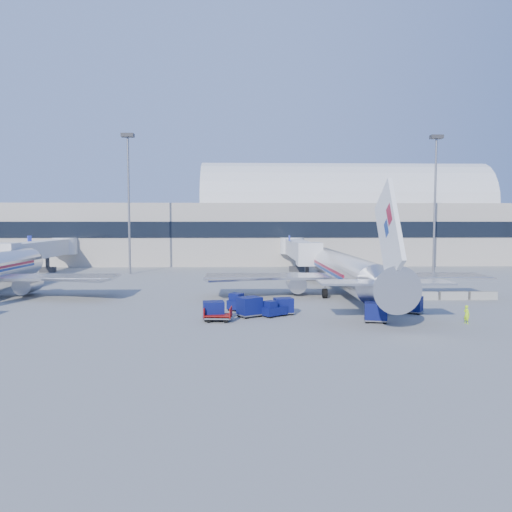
{
  "coord_description": "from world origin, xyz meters",
  "views": [
    {
      "loc": [
        -2.01,
        -51.38,
        8.58
      ],
      "look_at": [
        -0.21,
        6.0,
        4.57
      ],
      "focal_mm": 35.0,
      "sensor_mm": 36.0,
      "label": 1
    }
  ],
  "objects_px": {
    "tug_lead": "(274,309)",
    "cart_solo_far": "(412,304)",
    "mast_west": "(128,183)",
    "barrier_mid": "(453,296)",
    "jetbridge_mid": "(42,250)",
    "cart_train_a": "(284,306)",
    "tug_left": "(239,302)",
    "airliner_main": "(346,271)",
    "cart_train_c": "(214,310)",
    "cart_solo_near": "(376,312)",
    "ramp_worker": "(467,314)",
    "cart_open_red": "(218,316)",
    "barrier_near": "(424,296)",
    "barrier_far": "(483,295)",
    "jetbridge_near": "(298,249)",
    "tug_right": "(402,305)",
    "mast_east": "(435,183)",
    "cart_train_b": "(250,306)"
  },
  "relations": [
    {
      "from": "mast_west",
      "to": "tug_left",
      "type": "distance_m",
      "value": 40.5
    },
    {
      "from": "barrier_near",
      "to": "cart_open_red",
      "type": "distance_m",
      "value": 24.57
    },
    {
      "from": "cart_train_a",
      "to": "cart_solo_far",
      "type": "distance_m",
      "value": 12.08
    },
    {
      "from": "jetbridge_mid",
      "to": "cart_train_a",
      "type": "bearing_deg",
      "value": -45.45
    },
    {
      "from": "tug_right",
      "to": "cart_open_red",
      "type": "height_order",
      "value": "tug_right"
    },
    {
      "from": "barrier_near",
      "to": "barrier_far",
      "type": "xyz_separation_m",
      "value": [
        6.6,
        0.0,
        0.0
      ]
    },
    {
      "from": "barrier_near",
      "to": "barrier_mid",
      "type": "bearing_deg",
      "value": 0.0
    },
    {
      "from": "airliner_main",
      "to": "cart_open_red",
      "type": "height_order",
      "value": "airliner_main"
    },
    {
      "from": "ramp_worker",
      "to": "cart_train_c",
      "type": "bearing_deg",
      "value": 63.27
    },
    {
      "from": "tug_right",
      "to": "airliner_main",
      "type": "bearing_deg",
      "value": 140.76
    },
    {
      "from": "cart_train_a",
      "to": "mast_east",
      "type": "bearing_deg",
      "value": 40.55
    },
    {
      "from": "cart_train_a",
      "to": "ramp_worker",
      "type": "relative_size",
      "value": 1.26
    },
    {
      "from": "barrier_far",
      "to": "jetbridge_near",
      "type": "bearing_deg",
      "value": 120.55
    },
    {
      "from": "airliner_main",
      "to": "cart_train_c",
      "type": "bearing_deg",
      "value": -137.59
    },
    {
      "from": "barrier_mid",
      "to": "cart_train_b",
      "type": "distance_m",
      "value": 24.28
    },
    {
      "from": "barrier_far",
      "to": "cart_open_red",
      "type": "bearing_deg",
      "value": -158.68
    },
    {
      "from": "tug_lead",
      "to": "cart_solo_far",
      "type": "xyz_separation_m",
      "value": [
        13.05,
        1.21,
        0.19
      ]
    },
    {
      "from": "jetbridge_near",
      "to": "cart_open_red",
      "type": "height_order",
      "value": "jetbridge_near"
    },
    {
      "from": "tug_left",
      "to": "cart_train_c",
      "type": "xyz_separation_m",
      "value": [
        -2.16,
        -5.04,
        0.12
      ]
    },
    {
      "from": "barrier_mid",
      "to": "cart_open_red",
      "type": "relative_size",
      "value": 1.23
    },
    {
      "from": "barrier_near",
      "to": "cart_open_red",
      "type": "height_order",
      "value": "barrier_near"
    },
    {
      "from": "mast_west",
      "to": "jetbridge_mid",
      "type": "bearing_deg",
      "value": 176.79
    },
    {
      "from": "barrier_mid",
      "to": "tug_left",
      "type": "xyz_separation_m",
      "value": [
        -23.48,
        -5.55,
        0.32
      ]
    },
    {
      "from": "mast_west",
      "to": "barrier_far",
      "type": "xyz_separation_m",
      "value": [
        44.6,
        -28.0,
        -14.34
      ]
    },
    {
      "from": "jetbridge_near",
      "to": "tug_left",
      "type": "distance_m",
      "value": 35.86
    },
    {
      "from": "mast_west",
      "to": "barrier_mid",
      "type": "xyz_separation_m",
      "value": [
        41.3,
        -28.0,
        -14.34
      ]
    },
    {
      "from": "cart_train_c",
      "to": "cart_solo_far",
      "type": "distance_m",
      "value": 18.57
    },
    {
      "from": "tug_right",
      "to": "cart_solo_far",
      "type": "distance_m",
      "value": 1.1
    },
    {
      "from": "tug_right",
      "to": "cart_solo_far",
      "type": "height_order",
      "value": "cart_solo_far"
    },
    {
      "from": "mast_west",
      "to": "cart_train_a",
      "type": "bearing_deg",
      "value": -58.71
    },
    {
      "from": "jetbridge_mid",
      "to": "barrier_near",
      "type": "bearing_deg",
      "value": -28.8
    },
    {
      "from": "barrier_mid",
      "to": "cart_train_a",
      "type": "xyz_separation_m",
      "value": [
        -19.35,
        -8.12,
        0.37
      ]
    },
    {
      "from": "cart_train_c",
      "to": "cart_solo_near",
      "type": "relative_size",
      "value": 0.94
    },
    {
      "from": "cart_train_c",
      "to": "cart_solo_near",
      "type": "height_order",
      "value": "cart_solo_near"
    },
    {
      "from": "tug_lead",
      "to": "cart_train_b",
      "type": "xyz_separation_m",
      "value": [
        -2.17,
        -0.08,
        0.29
      ]
    },
    {
      "from": "tug_lead",
      "to": "tug_right",
      "type": "bearing_deg",
      "value": -25.96
    },
    {
      "from": "mast_east",
      "to": "tug_lead",
      "type": "relative_size",
      "value": 9.14
    },
    {
      "from": "barrier_near",
      "to": "tug_right",
      "type": "xyz_separation_m",
      "value": [
        -4.62,
        -6.97,
        0.22
      ]
    },
    {
      "from": "mast_east",
      "to": "tug_lead",
      "type": "xyz_separation_m",
      "value": [
        -29.03,
        -37.05,
        -14.13
      ]
    },
    {
      "from": "mast_west",
      "to": "cart_open_red",
      "type": "xyz_separation_m",
      "value": [
        16.09,
        -39.13,
        -14.35
      ]
    },
    {
      "from": "jetbridge_near",
      "to": "tug_lead",
      "type": "distance_m",
      "value": 38.57
    },
    {
      "from": "tug_left",
      "to": "cart_solo_near",
      "type": "distance_m",
      "value": 13.26
    },
    {
      "from": "jetbridge_mid",
      "to": "barrier_mid",
      "type": "height_order",
      "value": "jetbridge_mid"
    },
    {
      "from": "barrier_far",
      "to": "mast_west",
      "type": "bearing_deg",
      "value": 147.88
    },
    {
      "from": "tug_lead",
      "to": "tug_left",
      "type": "relative_size",
      "value": 0.86
    },
    {
      "from": "tug_right",
      "to": "cart_train_a",
      "type": "relative_size",
      "value": 1.28
    },
    {
      "from": "mast_east",
      "to": "cart_train_a",
      "type": "bearing_deg",
      "value": -127.84
    },
    {
      "from": "cart_train_a",
      "to": "cart_solo_far",
      "type": "bearing_deg",
      "value": -10.26
    },
    {
      "from": "barrier_far",
      "to": "ramp_worker",
      "type": "bearing_deg",
      "value": -121.21
    },
    {
      "from": "mast_west",
      "to": "cart_solo_near",
      "type": "xyz_separation_m",
      "value": [
        29.47,
        -39.89,
        -13.88
      ]
    }
  ]
}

